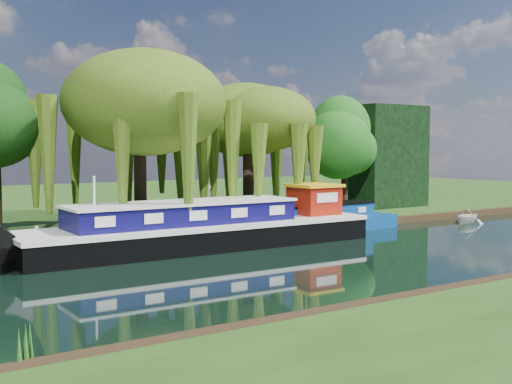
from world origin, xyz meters
TOP-DOWN VIEW (x-y plane):
  - ground at (0.00, 0.00)m, footprint 120.00×120.00m
  - far_bank at (0.00, 34.00)m, footprint 120.00×52.00m
  - dutch_barge at (-2.10, 6.24)m, footprint 19.00×4.31m
  - narrowboat at (5.80, 7.26)m, footprint 13.26×3.28m
  - white_cruiser at (18.00, 5.58)m, footprint 2.65×2.36m
  - willow_left at (-3.68, 10.72)m, footprint 7.99×7.99m
  - willow_right at (3.78, 11.13)m, footprint 6.51×6.51m
  - tree_far_right at (13.38, 12.94)m, footprint 4.41×4.41m
  - conifer_hedge at (19.00, 14.00)m, footprint 6.00×3.00m
  - lamppost at (0.50, 10.50)m, footprint 0.36×0.36m
  - mooring_posts at (-0.50, 8.40)m, footprint 19.16×0.16m

SIDE VIEW (x-z plane):
  - ground at x=0.00m, z-range 0.00..0.00m
  - white_cruiser at x=18.00m, z-range -0.64..0.64m
  - far_bank at x=0.00m, z-range 0.00..0.45m
  - narrowboat at x=5.80m, z-range -0.27..1.64m
  - mooring_posts at x=-0.50m, z-range 0.45..1.45m
  - dutch_barge at x=-2.10m, z-range -1.01..3.00m
  - lamppost at x=0.50m, z-range 1.14..3.70m
  - conifer_hedge at x=19.00m, z-range 0.45..8.45m
  - tree_far_right at x=13.38m, z-range 1.82..9.03m
  - willow_right at x=3.78m, z-range 2.27..10.20m
  - willow_left at x=-3.68m, z-range 2.62..12.19m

